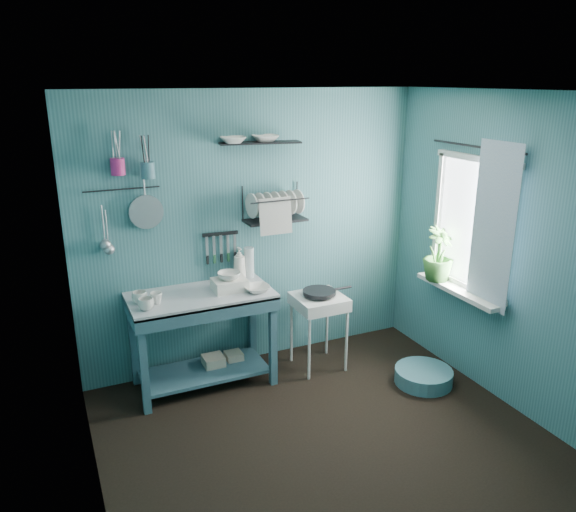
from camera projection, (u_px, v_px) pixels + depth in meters
name	position (u px, v px, depth m)	size (l,w,h in m)	color
floor	(329.00, 442.00, 4.16)	(3.20, 3.20, 0.00)	black
ceiling	(338.00, 92.00, 3.40)	(3.20, 3.20, 0.00)	silver
wall_back	(254.00, 232.00, 5.08)	(3.20, 3.20, 0.00)	#34656B
wall_front	(496.00, 393.00, 2.48)	(3.20, 3.20, 0.00)	#34656B
wall_left	(83.00, 326.00, 3.15)	(3.00, 3.00, 0.00)	#34656B
wall_right	(512.00, 255.00, 4.41)	(3.00, 3.00, 0.00)	#34656B
work_counter	(203.00, 340.00, 4.84)	(1.20, 0.60, 0.85)	#2D525F
mug_left	(146.00, 304.00, 4.37)	(0.12, 0.12, 0.10)	silver
mug_mid	(156.00, 298.00, 4.49)	(0.10, 0.10, 0.09)	silver
mug_right	(140.00, 297.00, 4.50)	(0.12, 0.12, 0.10)	silver
wash_tub	(229.00, 285.00, 4.77)	(0.28, 0.22, 0.10)	silver
tub_bowl	(229.00, 276.00, 4.75)	(0.20, 0.20, 0.06)	silver
soap_bottle	(239.00, 264.00, 5.00)	(0.12, 0.12, 0.30)	silver
water_bottle	(249.00, 262.00, 5.06)	(0.09, 0.09, 0.28)	silver
counter_bowl	(257.00, 289.00, 4.75)	(0.22, 0.22, 0.05)	silver
hotplate_stand	(319.00, 331.00, 5.17)	(0.44, 0.44, 0.70)	silver
frying_pan	(319.00, 292.00, 5.05)	(0.30, 0.30, 0.04)	black
knife_strip	(220.00, 234.00, 4.92)	(0.32, 0.02, 0.03)	black
dish_rack	(275.00, 204.00, 4.95)	(0.55, 0.24, 0.32)	black
upper_shelf	(260.00, 143.00, 4.77)	(0.70, 0.18, 0.01)	black
shelf_bowl_left	(233.00, 140.00, 4.66)	(0.22, 0.22, 0.05)	silver
shelf_bowl_right	(265.00, 141.00, 4.78)	(0.23, 0.23, 0.06)	silver
utensil_cup_magenta	(118.00, 167.00, 4.36)	(0.11, 0.11, 0.13)	#B6216A
utensil_cup_teal	(148.00, 170.00, 4.46)	(0.11, 0.11, 0.13)	#386774
colander	(146.00, 212.00, 4.58)	(0.28, 0.28, 0.03)	#A4A6AC
ladle_outer	(103.00, 224.00, 4.47)	(0.01, 0.01, 0.30)	#A4A6AC
ladle_inner	(107.00, 228.00, 4.50)	(0.01, 0.01, 0.30)	#A4A6AC
hook_rail	(122.00, 189.00, 4.47)	(0.01, 0.01, 0.60)	black
window_glass	(472.00, 224.00, 4.75)	(1.10, 1.10, 0.00)	white
windowsill	(458.00, 290.00, 4.89)	(0.16, 0.95, 0.04)	silver
curtain	(493.00, 227.00, 4.45)	(1.35, 1.35, 0.00)	silver
curtain_rod	(476.00, 147.00, 4.53)	(0.02, 0.02, 1.05)	black
potted_plant	(439.00, 254.00, 5.02)	(0.27, 0.27, 0.49)	#366E2C
storage_tin_large	(214.00, 367.00, 5.02)	(0.18, 0.18, 0.22)	tan
storage_tin_small	(234.00, 362.00, 5.12)	(0.15, 0.15, 0.20)	tan
floor_basin	(423.00, 376.00, 4.96)	(0.51, 0.51, 0.13)	teal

